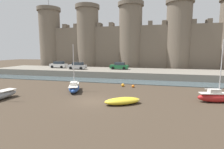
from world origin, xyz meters
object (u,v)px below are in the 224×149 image
sailboat_midflat_right (74,87)px  car_quay_west (119,66)px  rowboat_midflat_centre (123,101)px  sailboat_foreground_centre (217,97)px  car_quay_centre_west (77,66)px  mooring_buoy_mid_mud (123,85)px  car_quay_east (59,65)px  mooring_buoy_off_centre (133,86)px

sailboat_midflat_right → car_quay_west: size_ratio=1.58×
rowboat_midflat_centre → sailboat_foreground_centre: 10.42m
sailboat_foreground_centre → car_quay_centre_west: bearing=146.2°
mooring_buoy_mid_mud → car_quay_west: bearing=103.9°
car_quay_east → car_quay_west: (15.23, 0.37, 0.00)m
rowboat_midflat_centre → car_quay_centre_west: bearing=126.1°
mooring_buoy_mid_mud → car_quay_east: bearing=146.7°
rowboat_midflat_centre → car_quay_west: size_ratio=1.02×
sailboat_midflat_right → rowboat_midflat_centre: bearing=-29.0°
sailboat_midflat_right → sailboat_foreground_centre: size_ratio=0.95×
sailboat_foreground_centre → car_quay_west: 23.35m
mooring_buoy_mid_mud → car_quay_west: size_ratio=0.12×
sailboat_midflat_right → mooring_buoy_off_centre: size_ratio=14.92×
car_quay_west → car_quay_centre_west: bearing=-167.1°
sailboat_midflat_right → mooring_buoy_off_centre: 8.90m
sailboat_midflat_right → car_quay_centre_west: sailboat_midflat_right is taller
mooring_buoy_off_centre → car_quay_centre_west: car_quay_centre_west is taller
rowboat_midflat_centre → car_quay_centre_west: size_ratio=1.02×
sailboat_foreground_centre → car_quay_centre_west: size_ratio=1.67×
car_quay_east → car_quay_centre_west: 6.11m
mooring_buoy_mid_mud → car_quay_west: (-3.06, 12.40, 1.91)m
sailboat_midflat_right → rowboat_midflat_centre: sailboat_midflat_right is taller
mooring_buoy_off_centre → car_quay_centre_west: size_ratio=0.11×
car_quay_east → sailboat_foreground_centre: bearing=-30.9°
car_quay_east → car_quay_centre_west: same height
car_quay_centre_west → car_quay_east: bearing=163.1°
sailboat_foreground_centre → car_quay_centre_west: (-23.94, 16.05, 1.53)m
sailboat_midflat_right → mooring_buoy_mid_mud: (6.04, 4.77, -0.34)m
car_quay_centre_west → rowboat_midflat_centre: bearing=-53.9°
sailboat_midflat_right → car_quay_east: sailboat_midflat_right is taller
mooring_buoy_mid_mud → car_quay_centre_west: bearing=140.5°
car_quay_centre_west → car_quay_west: bearing=12.9°
mooring_buoy_off_centre → mooring_buoy_mid_mud: (-1.65, 0.29, 0.03)m
rowboat_midflat_centre → car_quay_east: bearing=133.4°
rowboat_midflat_centre → car_quay_west: car_quay_west is taller
sailboat_midflat_right → car_quay_east: 20.85m
mooring_buoy_off_centre → rowboat_midflat_centre: bearing=-90.4°
rowboat_midflat_centre → sailboat_foreground_centre: sailboat_foreground_centre is taller
car_quay_west → mooring_buoy_off_centre: bearing=-69.7°
mooring_buoy_mid_mud → mooring_buoy_off_centre: bearing=-9.9°
mooring_buoy_mid_mud → car_quay_west: 12.92m
car_quay_east → rowboat_midflat_centre: bearing=-46.6°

